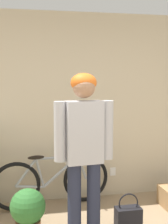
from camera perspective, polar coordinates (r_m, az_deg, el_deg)
name	(u,v)px	position (r m, az deg, el deg)	size (l,w,h in m)	color
wall_back	(75,107)	(4.36, -1.63, 0.85)	(8.00, 0.07, 2.60)	beige
person	(84,143)	(3.19, -0.01, -5.62)	(0.61, 0.25, 1.77)	#23283D
bicycle	(52,181)	(4.28, -5.87, -12.42)	(1.60, 0.46, 0.72)	black
handbag	(128,217)	(3.76, 8.08, -18.56)	(0.29, 0.16, 0.43)	black
potted_plant	(28,210)	(3.60, -10.23, -17.25)	(0.39, 0.39, 0.52)	brown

